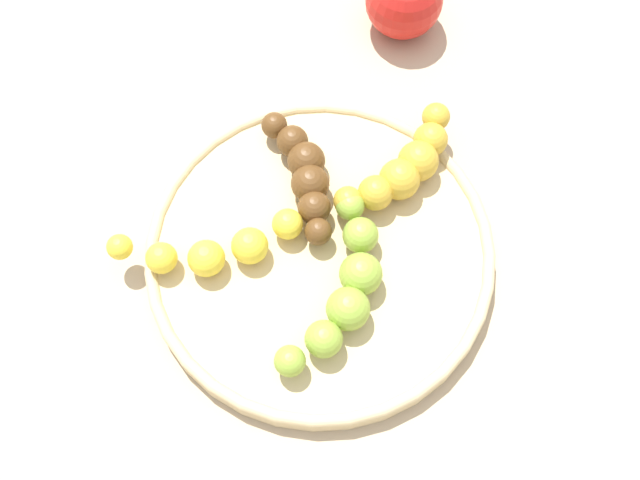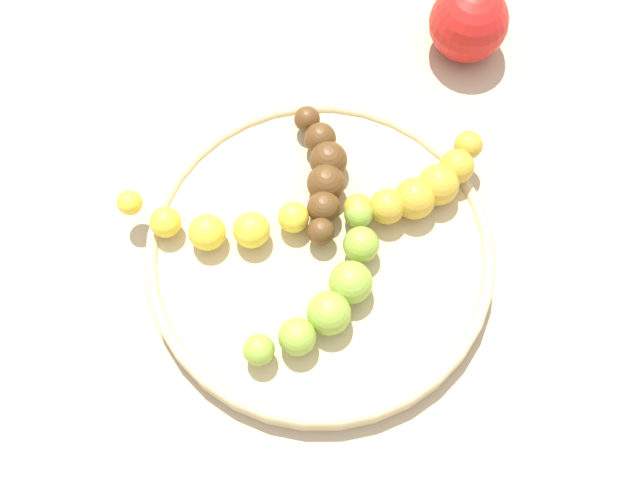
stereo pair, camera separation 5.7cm
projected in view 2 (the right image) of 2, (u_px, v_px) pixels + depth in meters
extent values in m
plane|color=tan|center=(320.00, 258.00, 0.61)|extent=(2.40, 2.40, 0.00)
cylinder|color=#D1B784|center=(320.00, 254.00, 0.60)|extent=(0.28, 0.28, 0.02)
torus|color=#D1B784|center=(320.00, 250.00, 0.59)|extent=(0.28, 0.28, 0.01)
sphere|color=#593819|center=(318.00, 231.00, 0.58)|extent=(0.02, 0.02, 0.02)
sphere|color=#593819|center=(327.00, 208.00, 0.59)|extent=(0.03, 0.03, 0.03)
sphere|color=#593819|center=(331.00, 184.00, 0.60)|extent=(0.03, 0.03, 0.03)
sphere|color=#593819|center=(328.00, 160.00, 0.61)|extent=(0.03, 0.03, 0.03)
sphere|color=#593819|center=(320.00, 138.00, 0.61)|extent=(0.03, 0.03, 0.03)
sphere|color=#593819|center=(307.00, 119.00, 0.62)|extent=(0.02, 0.02, 0.02)
sphere|color=yellow|center=(130.00, 203.00, 0.59)|extent=(0.02, 0.02, 0.02)
sphere|color=yellow|center=(165.00, 222.00, 0.58)|extent=(0.03, 0.03, 0.03)
sphere|color=yellow|center=(207.00, 232.00, 0.58)|extent=(0.03, 0.03, 0.03)
sphere|color=yellow|center=(252.00, 230.00, 0.58)|extent=(0.03, 0.03, 0.03)
sphere|color=yellow|center=(294.00, 217.00, 0.59)|extent=(0.03, 0.03, 0.03)
sphere|color=yellow|center=(329.00, 195.00, 0.59)|extent=(0.02, 0.02, 0.02)
sphere|color=#8CAD38|center=(259.00, 350.00, 0.54)|extent=(0.02, 0.02, 0.02)
sphere|color=#8CAD38|center=(297.00, 337.00, 0.54)|extent=(0.03, 0.03, 0.03)
sphere|color=#8CAD38|center=(329.00, 313.00, 0.55)|extent=(0.03, 0.03, 0.03)
sphere|color=#8CAD38|center=(351.00, 282.00, 0.56)|extent=(0.03, 0.03, 0.03)
sphere|color=#8CAD38|center=(361.00, 248.00, 0.57)|extent=(0.03, 0.03, 0.03)
sphere|color=#8CAD38|center=(359.00, 213.00, 0.58)|extent=(0.02, 0.02, 0.02)
sphere|color=gold|center=(358.00, 208.00, 0.59)|extent=(0.02, 0.02, 0.02)
sphere|color=gold|center=(387.00, 207.00, 0.59)|extent=(0.03, 0.03, 0.03)
sphere|color=gold|center=(415.00, 199.00, 0.59)|extent=(0.03, 0.03, 0.03)
sphere|color=gold|center=(438.00, 185.00, 0.59)|extent=(0.03, 0.03, 0.03)
sphere|color=gold|center=(457.00, 167.00, 0.60)|extent=(0.03, 0.03, 0.03)
sphere|color=gold|center=(468.00, 145.00, 0.61)|extent=(0.02, 0.02, 0.02)
sphere|color=red|center=(469.00, 22.00, 0.66)|extent=(0.07, 0.07, 0.07)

